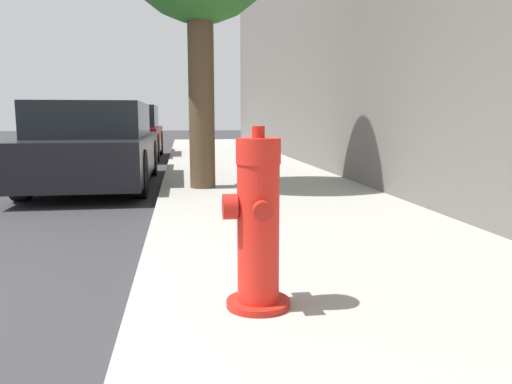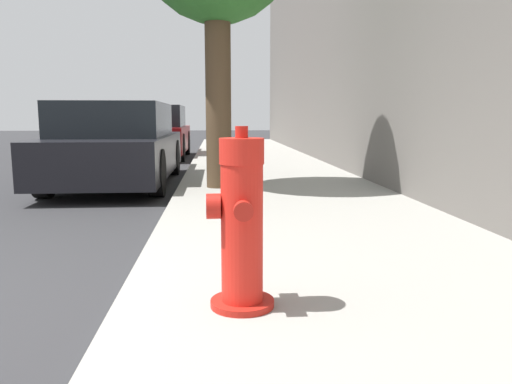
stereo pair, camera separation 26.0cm
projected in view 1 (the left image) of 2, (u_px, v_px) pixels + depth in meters
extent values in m
cube|color=#99968E|center=(401.00, 313.00, 2.72)|extent=(2.95, 40.00, 0.13)
cylinder|color=red|center=(258.00, 303.00, 2.64)|extent=(0.34, 0.34, 0.04)
cylinder|color=red|center=(258.00, 233.00, 2.59)|extent=(0.22, 0.22, 0.72)
cylinder|color=red|center=(258.00, 151.00, 2.52)|extent=(0.23, 0.23, 0.13)
cylinder|color=red|center=(258.00, 132.00, 2.51)|extent=(0.07, 0.07, 0.06)
cylinder|color=red|center=(263.00, 211.00, 2.43)|extent=(0.10, 0.06, 0.10)
cylinder|color=red|center=(254.00, 201.00, 2.70)|extent=(0.10, 0.06, 0.10)
cylinder|color=red|center=(230.00, 207.00, 2.54)|extent=(0.07, 0.13, 0.13)
cube|color=black|center=(97.00, 155.00, 8.15)|extent=(1.72, 4.42, 0.63)
cube|color=black|center=(94.00, 120.00, 7.89)|extent=(1.58, 2.43, 0.53)
cylinder|color=black|center=(67.00, 159.00, 9.40)|extent=(0.20, 0.68, 0.68)
cylinder|color=black|center=(151.00, 158.00, 9.63)|extent=(0.20, 0.68, 0.68)
cylinder|color=black|center=(21.00, 176.00, 6.72)|extent=(0.20, 0.68, 0.68)
cylinder|color=black|center=(139.00, 174.00, 6.94)|extent=(0.20, 0.68, 0.68)
cube|color=maroon|center=(126.00, 139.00, 13.47)|extent=(1.83, 3.84, 0.66)
cube|color=black|center=(124.00, 116.00, 13.23)|extent=(1.69, 2.11, 0.57)
cylinder|color=black|center=(101.00, 144.00, 14.54)|extent=(0.20, 0.71, 0.71)
cylinder|color=black|center=(159.00, 143.00, 14.78)|extent=(0.20, 0.71, 0.71)
cylinder|color=black|center=(86.00, 149.00, 12.21)|extent=(0.20, 0.71, 0.71)
cylinder|color=black|center=(155.00, 148.00, 12.45)|extent=(0.20, 0.71, 0.71)
cylinder|color=brown|center=(201.00, 94.00, 6.91)|extent=(0.36, 0.36, 2.63)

